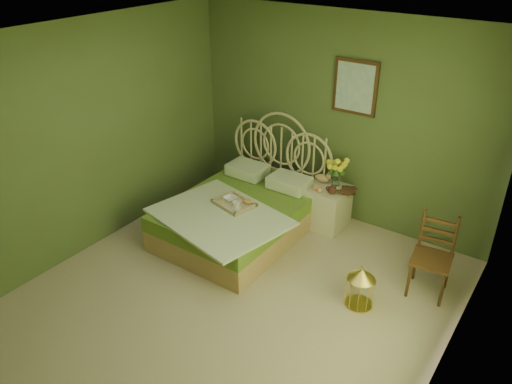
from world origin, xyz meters
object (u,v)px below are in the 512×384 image
Objects in this scene: chair at (435,250)px; birdcage at (360,287)px; bed at (241,212)px; nightstand at (328,201)px.

birdcage is at bearing -134.45° from chair.
birdcage is (1.78, -0.40, -0.08)m from bed.
nightstand reaches higher than birdcage.
nightstand is 2.23× the size of birdcage.
bed reaches higher than nightstand.
bed reaches higher than birdcage.
chair is 2.02× the size of birdcage.
nightstand is 1.55m from birdcage.
nightstand is at bearing 153.31° from chair.
nightstand is 1.59m from chair.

